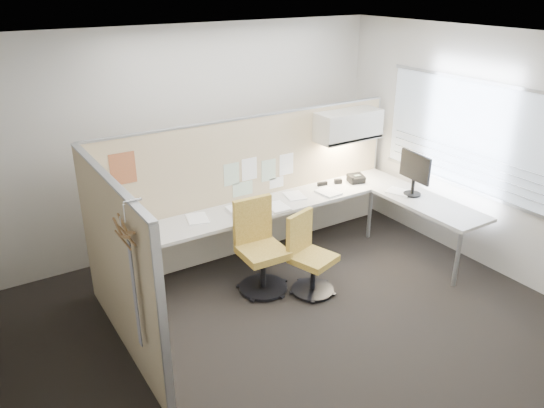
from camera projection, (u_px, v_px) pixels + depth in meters
floor at (285, 322)px, 5.50m from camera, size 5.50×4.50×0.01m
ceiling at (289, 42)px, 4.39m from camera, size 5.50×4.50×0.01m
wall_back at (188, 140)px, 6.69m from camera, size 5.50×0.02×2.80m
wall_front at (494, 319)px, 3.20m from camera, size 5.50×0.02×2.80m
wall_right at (479, 150)px, 6.30m from camera, size 0.02×4.50×2.80m
window_pane at (479, 138)px, 6.23m from camera, size 0.01×2.80×1.30m
partition_back at (252, 186)px, 6.66m from camera, size 4.10×0.06×1.75m
partition_left at (118, 267)px, 4.80m from camera, size 0.06×2.20×1.75m
desk at (298, 212)px, 6.59m from camera, size 4.00×2.07×0.73m
overhead_bin at (348, 125)px, 6.91m from camera, size 0.90×0.36×0.38m
task_light_strip at (347, 141)px, 7.00m from camera, size 0.60×0.06×0.02m
pinned_papers at (258, 174)px, 6.61m from camera, size 1.01×0.00×0.47m
poster at (123, 169)px, 5.63m from camera, size 0.28×0.00×0.35m
chair_left at (309, 257)px, 5.90m from camera, size 0.54×0.55×0.91m
chair_right at (259, 249)px, 5.94m from camera, size 0.55×0.55×1.04m
monitor at (415, 172)px, 6.64m from camera, size 0.22×0.53×0.55m
phone at (356, 179)px, 7.16m from camera, size 0.25×0.23×0.12m
stapler at (322, 184)px, 7.06m from camera, size 0.14×0.06×0.05m
tape_dispenser at (338, 181)px, 7.13m from camera, size 0.11×0.09×0.06m
coat_hook at (127, 245)px, 4.02m from camera, size 0.18×0.41×1.25m
paper_stack_0 at (141, 237)px, 5.64m from camera, size 0.23×0.30×0.04m
paper_stack_1 at (197, 219)px, 6.09m from camera, size 0.30×0.35×0.02m
paper_stack_2 at (239, 211)px, 6.26m from camera, size 0.25×0.32×0.05m
paper_stack_3 at (295, 196)px, 6.73m from camera, size 0.29×0.34×0.01m
paper_stack_4 at (328, 192)px, 6.82m from camera, size 0.25×0.32×0.02m
paper_stack_5 at (399, 192)px, 6.84m from camera, size 0.32×0.36×0.02m
paper_stack_6 at (277, 207)px, 6.37m from camera, size 0.25×0.31×0.03m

